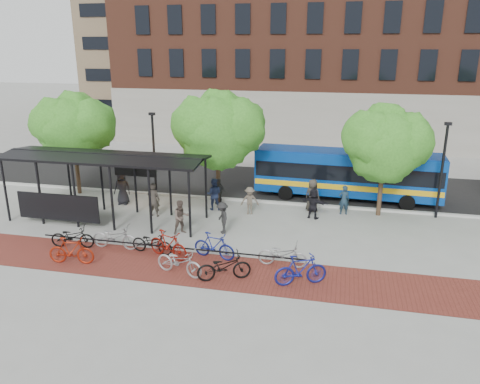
% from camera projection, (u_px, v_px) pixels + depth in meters
% --- Properties ---
extents(ground, '(160.00, 160.00, 0.00)m').
position_uv_depth(ground, '(259.00, 228.00, 23.64)').
color(ground, '#9E9E99').
rests_on(ground, ground).
extents(asphalt_street, '(160.00, 8.00, 0.01)m').
position_uv_depth(asphalt_street, '(281.00, 184.00, 31.08)').
color(asphalt_street, black).
rests_on(asphalt_street, ground).
extents(curb, '(160.00, 0.25, 0.12)m').
position_uv_depth(curb, '(271.00, 202.00, 27.35)').
color(curb, '#B7B7B2').
rests_on(curb, ground).
extents(brick_strip, '(24.00, 3.00, 0.01)m').
position_uv_depth(brick_strip, '(189.00, 268.00, 19.41)').
color(brick_strip, maroon).
rests_on(brick_strip, ground).
extents(bike_rack_rail, '(12.00, 0.05, 0.95)m').
position_uv_depth(bike_rack_rail, '(168.00, 256.00, 20.52)').
color(bike_rack_rail, black).
rests_on(bike_rack_rail, ground).
extents(building_brick, '(55.00, 14.00, 20.00)m').
position_uv_depth(building_brick, '(419.00, 31.00, 42.71)').
color(building_brick, brown).
rests_on(building_brick, ground).
extents(bus_shelter, '(10.60, 3.07, 3.60)m').
position_uv_depth(bus_shelter, '(102.00, 164.00, 24.00)').
color(bus_shelter, black).
rests_on(bus_shelter, ground).
extents(tree_a, '(4.90, 4.00, 6.18)m').
position_uv_depth(tree_a, '(74.00, 125.00, 27.98)').
color(tree_a, '#382619').
rests_on(tree_a, ground).
extents(tree_b, '(5.15, 4.20, 6.47)m').
position_uv_depth(tree_b, '(219.00, 127.00, 26.02)').
color(tree_b, '#382619').
rests_on(tree_b, ground).
extents(tree_c, '(4.66, 3.80, 5.92)m').
position_uv_depth(tree_c, '(387.00, 142.00, 24.26)').
color(tree_c, '#382619').
rests_on(tree_c, ground).
extents(lamp_post_left, '(0.35, 0.20, 5.12)m').
position_uv_depth(lamp_post_left, '(154.00, 153.00, 27.63)').
color(lamp_post_left, black).
rests_on(lamp_post_left, ground).
extents(lamp_post_right, '(0.35, 0.20, 5.12)m').
position_uv_depth(lamp_post_right, '(442.00, 168.00, 24.28)').
color(lamp_post_right, black).
rests_on(lamp_post_right, ground).
extents(bus, '(10.85, 2.95, 2.90)m').
position_uv_depth(bus, '(347.00, 172.00, 27.68)').
color(bus, '#083A95').
rests_on(bus, ground).
extents(bike_0, '(2.09, 0.98, 1.05)m').
position_uv_depth(bike_0, '(72.00, 237.00, 21.26)').
color(bike_0, black).
rests_on(bike_0, ground).
extents(bike_1, '(2.02, 0.80, 1.18)m').
position_uv_depth(bike_1, '(71.00, 251.00, 19.66)').
color(bike_1, maroon).
rests_on(bike_1, ground).
extents(bike_2, '(2.17, 0.77, 1.14)m').
position_uv_depth(bike_2, '(115.00, 237.00, 21.12)').
color(bike_2, gray).
rests_on(bike_2, ground).
extents(bike_4, '(2.04, 0.91, 1.04)m').
position_uv_depth(bike_4, '(152.00, 242.00, 20.64)').
color(bike_4, black).
rests_on(bike_4, ground).
extents(bike_5, '(2.13, 1.26, 1.24)m').
position_uv_depth(bike_5, '(168.00, 244.00, 20.19)').
color(bike_5, maroon).
rests_on(bike_5, ground).
extents(bike_6, '(2.26, 1.30, 1.12)m').
position_uv_depth(bike_6, '(179.00, 262.00, 18.73)').
color(bike_6, '#9D9DA0').
rests_on(bike_6, ground).
extents(bike_7, '(2.02, 0.95, 1.17)m').
position_uv_depth(bike_7, '(214.00, 246.00, 20.14)').
color(bike_7, navy).
rests_on(bike_7, ground).
extents(bike_8, '(2.27, 1.54, 1.13)m').
position_uv_depth(bike_8, '(224.00, 267.00, 18.30)').
color(bike_8, black).
rests_on(bike_8, ground).
extents(bike_10, '(2.07, 0.74, 1.09)m').
position_uv_depth(bike_10, '(283.00, 254.00, 19.43)').
color(bike_10, gray).
rests_on(bike_10, ground).
extents(bike_11, '(2.15, 1.37, 1.25)m').
position_uv_depth(bike_11, '(301.00, 270.00, 17.90)').
color(bike_11, navy).
rests_on(bike_11, ground).
extents(pedestrian_0, '(1.02, 0.73, 1.97)m').
position_uv_depth(pedestrian_0, '(122.00, 188.00, 26.94)').
color(pedestrian_0, black).
rests_on(pedestrian_0, ground).
extents(pedestrian_1, '(0.68, 0.45, 1.87)m').
position_uv_depth(pedestrian_1, '(154.00, 200.00, 25.02)').
color(pedestrian_1, '#38332D').
rests_on(pedestrian_1, ground).
extents(pedestrian_2, '(0.99, 0.83, 1.82)m').
position_uv_depth(pedestrian_2, '(214.00, 194.00, 26.05)').
color(pedestrian_2, '#1E2848').
rests_on(pedestrian_2, ground).
extents(pedestrian_3, '(1.10, 0.79, 1.54)m').
position_uv_depth(pedestrian_3, '(250.00, 201.00, 25.39)').
color(pedestrian_3, brown).
rests_on(pedestrian_3, ground).
extents(pedestrian_4, '(0.98, 0.75, 1.55)m').
position_uv_depth(pedestrian_4, '(219.00, 191.00, 27.06)').
color(pedestrian_4, '#2B2B2B').
rests_on(pedestrian_4, ground).
extents(pedestrian_5, '(1.61, 0.94, 1.65)m').
position_uv_depth(pedestrian_5, '(313.00, 204.00, 24.75)').
color(pedestrian_5, black).
rests_on(pedestrian_5, ground).
extents(pedestrian_6, '(1.05, 0.90, 1.83)m').
position_uv_depth(pedestrian_6, '(312.00, 195.00, 25.80)').
color(pedestrian_6, '#37322C').
rests_on(pedestrian_6, ground).
extents(pedestrian_7, '(0.66, 0.50, 1.63)m').
position_uv_depth(pedestrian_7, '(344.00, 200.00, 25.34)').
color(pedestrian_7, '#1B2F3F').
rests_on(pedestrian_7, ground).
extents(pedestrian_8, '(1.04, 1.01, 1.69)m').
position_uv_depth(pedestrian_8, '(181.00, 217.00, 22.74)').
color(pedestrian_8, brown).
rests_on(pedestrian_8, ground).
extents(pedestrian_9, '(1.02, 1.18, 1.59)m').
position_uv_depth(pedestrian_9, '(222.00, 218.00, 22.80)').
color(pedestrian_9, black).
rests_on(pedestrian_9, ground).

